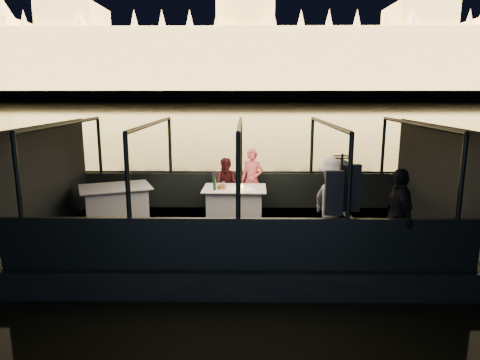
{
  "coord_description": "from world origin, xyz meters",
  "views": [
    {
      "loc": [
        0.11,
        -8.77,
        3.44
      ],
      "look_at": [
        0.0,
        0.4,
        1.55
      ],
      "focal_mm": 32.0,
      "sensor_mm": 36.0,
      "label": 1
    }
  ],
  "objects_px": {
    "dining_table_central": "(235,204)",
    "passenger_dark": "(398,216)",
    "chair_port_right": "(249,195)",
    "passenger_stripe": "(334,205)",
    "person_woman_coral": "(252,182)",
    "dining_table_aft": "(116,205)",
    "coat_stand": "(340,214)",
    "wine_bottle": "(215,183)",
    "chair_port_left": "(221,195)",
    "person_man_maroon": "(227,182)"
  },
  "relations": [
    {
      "from": "chair_port_right",
      "to": "person_man_maroon",
      "type": "height_order",
      "value": "person_man_maroon"
    },
    {
      "from": "chair_port_right",
      "to": "coat_stand",
      "type": "relative_size",
      "value": 0.5
    },
    {
      "from": "passenger_dark",
      "to": "dining_table_central",
      "type": "bearing_deg",
      "value": -132.99
    },
    {
      "from": "chair_port_right",
      "to": "wine_bottle",
      "type": "bearing_deg",
      "value": -120.13
    },
    {
      "from": "dining_table_aft",
      "to": "person_woman_coral",
      "type": "height_order",
      "value": "person_woman_coral"
    },
    {
      "from": "chair_port_right",
      "to": "person_man_maroon",
      "type": "xyz_separation_m",
      "value": [
        -0.56,
        0.15,
        0.3
      ]
    },
    {
      "from": "dining_table_central",
      "to": "passenger_dark",
      "type": "distance_m",
      "value": 3.86
    },
    {
      "from": "chair_port_left",
      "to": "person_man_maroon",
      "type": "bearing_deg",
      "value": 32.34
    },
    {
      "from": "person_woman_coral",
      "to": "dining_table_central",
      "type": "bearing_deg",
      "value": -102.62
    },
    {
      "from": "dining_table_central",
      "to": "wine_bottle",
      "type": "xyz_separation_m",
      "value": [
        -0.45,
        -0.22,
        0.53
      ]
    },
    {
      "from": "chair_port_left",
      "to": "wine_bottle",
      "type": "height_order",
      "value": "wine_bottle"
    },
    {
      "from": "person_woman_coral",
      "to": "dining_table_aft",
      "type": "bearing_deg",
      "value": -146.94
    },
    {
      "from": "chair_port_left",
      "to": "person_man_maroon",
      "type": "relative_size",
      "value": 0.73
    },
    {
      "from": "dining_table_aft",
      "to": "person_woman_coral",
      "type": "distance_m",
      "value": 3.28
    },
    {
      "from": "coat_stand",
      "to": "passenger_stripe",
      "type": "bearing_deg",
      "value": 85.4
    },
    {
      "from": "dining_table_central",
      "to": "passenger_stripe",
      "type": "bearing_deg",
      "value": -43.71
    },
    {
      "from": "chair_port_left",
      "to": "dining_table_aft",
      "type": "bearing_deg",
      "value": -173.27
    },
    {
      "from": "dining_table_central",
      "to": "passenger_stripe",
      "type": "relative_size",
      "value": 0.82
    },
    {
      "from": "person_man_maroon",
      "to": "dining_table_central",
      "type": "bearing_deg",
      "value": -62.85
    },
    {
      "from": "chair_port_right",
      "to": "dining_table_central",
      "type": "bearing_deg",
      "value": -105.96
    },
    {
      "from": "chair_port_left",
      "to": "person_man_maroon",
      "type": "distance_m",
      "value": 0.37
    },
    {
      "from": "dining_table_aft",
      "to": "coat_stand",
      "type": "height_order",
      "value": "coat_stand"
    },
    {
      "from": "dining_table_central",
      "to": "passenger_stripe",
      "type": "xyz_separation_m",
      "value": [
        1.92,
        -1.83,
        0.47
      ]
    },
    {
      "from": "chair_port_left",
      "to": "passenger_dark",
      "type": "relative_size",
      "value": 0.58
    },
    {
      "from": "dining_table_aft",
      "to": "coat_stand",
      "type": "distance_m",
      "value": 5.23
    },
    {
      "from": "person_woman_coral",
      "to": "passenger_dark",
      "type": "bearing_deg",
      "value": -35.13
    },
    {
      "from": "chair_port_right",
      "to": "passenger_stripe",
      "type": "height_order",
      "value": "passenger_stripe"
    },
    {
      "from": "coat_stand",
      "to": "passenger_stripe",
      "type": "height_order",
      "value": "coat_stand"
    },
    {
      "from": "chair_port_left",
      "to": "person_woman_coral",
      "type": "height_order",
      "value": "person_woman_coral"
    },
    {
      "from": "chair_port_left",
      "to": "person_woman_coral",
      "type": "bearing_deg",
      "value": -4.23
    },
    {
      "from": "dining_table_aft",
      "to": "coat_stand",
      "type": "bearing_deg",
      "value": -28.36
    },
    {
      "from": "coat_stand",
      "to": "dining_table_central",
      "type": "bearing_deg",
      "value": 125.24
    },
    {
      "from": "dining_table_central",
      "to": "passenger_dark",
      "type": "height_order",
      "value": "passenger_dark"
    },
    {
      "from": "dining_table_aft",
      "to": "passenger_stripe",
      "type": "distance_m",
      "value": 4.96
    },
    {
      "from": "dining_table_central",
      "to": "passenger_stripe",
      "type": "height_order",
      "value": "passenger_stripe"
    },
    {
      "from": "dining_table_aft",
      "to": "passenger_dark",
      "type": "height_order",
      "value": "passenger_dark"
    },
    {
      "from": "chair_port_left",
      "to": "chair_port_right",
      "type": "height_order",
      "value": "chair_port_left"
    },
    {
      "from": "passenger_dark",
      "to": "wine_bottle",
      "type": "relative_size",
      "value": 5.21
    },
    {
      "from": "dining_table_central",
      "to": "chair_port_right",
      "type": "xyz_separation_m",
      "value": [
        0.35,
        0.62,
        0.06
      ]
    },
    {
      "from": "wine_bottle",
      "to": "chair_port_right",
      "type": "bearing_deg",
      "value": 46.63
    },
    {
      "from": "passenger_dark",
      "to": "wine_bottle",
      "type": "distance_m",
      "value": 4.05
    },
    {
      "from": "dining_table_aft",
      "to": "chair_port_right",
      "type": "relative_size",
      "value": 1.61
    },
    {
      "from": "coat_stand",
      "to": "person_woman_coral",
      "type": "distance_m",
      "value": 3.64
    },
    {
      "from": "dining_table_central",
      "to": "wine_bottle",
      "type": "relative_size",
      "value": 4.49
    },
    {
      "from": "coat_stand",
      "to": "person_woman_coral",
      "type": "relative_size",
      "value": 1.22
    },
    {
      "from": "person_man_maroon",
      "to": "passenger_stripe",
      "type": "distance_m",
      "value": 3.36
    },
    {
      "from": "dining_table_aft",
      "to": "chair_port_left",
      "type": "xyz_separation_m",
      "value": [
        2.37,
        0.77,
        0.06
      ]
    },
    {
      "from": "person_man_maroon",
      "to": "wine_bottle",
      "type": "relative_size",
      "value": 4.16
    },
    {
      "from": "coat_stand",
      "to": "chair_port_right",
      "type": "bearing_deg",
      "value": 114.9
    },
    {
      "from": "chair_port_right",
      "to": "coat_stand",
      "type": "xyz_separation_m",
      "value": [
        1.51,
        -3.25,
        0.45
      ]
    }
  ]
}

